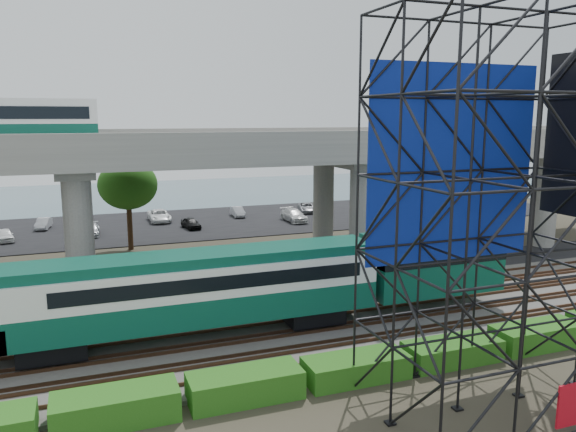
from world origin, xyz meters
name	(u,v)px	position (x,y,z in m)	size (l,w,h in m)	color
ground	(298,345)	(0.00, 0.00, 0.00)	(140.00, 140.00, 0.00)	#474233
ballast_bed	(285,329)	(0.00, 2.00, 0.10)	(90.00, 12.00, 0.20)	slate
service_road	(241,286)	(0.00, 10.50, 0.04)	(90.00, 5.00, 0.08)	black
parking_lot	(181,224)	(0.00, 34.00, 0.04)	(90.00, 18.00, 0.08)	black
harbor_water	(154,197)	(0.00, 56.00, 0.01)	(140.00, 40.00, 0.03)	#3F5C67
rail_tracks	(285,326)	(0.00, 2.00, 0.28)	(90.00, 9.52, 0.16)	#472D1E
commuter_train	(233,284)	(-2.77, 2.00, 2.88)	(29.30, 3.06, 4.30)	black
overpass	(205,159)	(-1.05, 16.00, 8.21)	(80.00, 12.00, 12.40)	#9E9B93
scaffold_tower	(501,219)	(5.03, -7.98, 7.47)	(9.36, 6.36, 15.00)	black
hedge_strip	(356,367)	(1.01, -4.30, 0.56)	(34.60, 1.80, 1.20)	#236016
trees	(156,197)	(-4.67, 16.17, 5.57)	(40.94, 16.94, 7.69)	#382314
parked_cars	(192,218)	(1.12, 33.60, 0.67)	(34.04, 9.57, 1.30)	white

